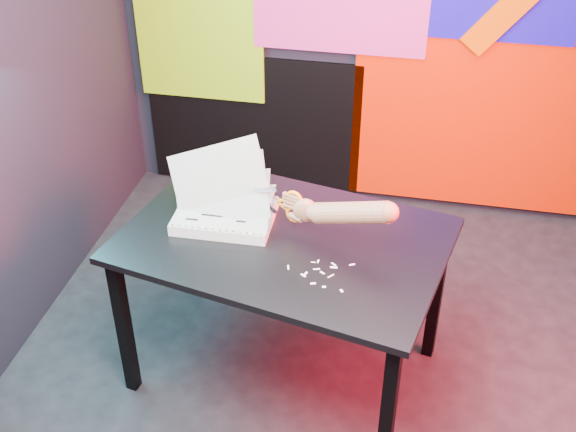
# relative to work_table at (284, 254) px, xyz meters

# --- Properties ---
(room) EXTENTS (3.01, 3.01, 2.71)m
(room) POSITION_rel_work_table_xyz_m (0.24, 0.04, 0.68)
(room) COLOR black
(room) RESTS_ON ground
(backdrop) EXTENTS (2.88, 0.05, 2.08)m
(backdrop) POSITION_rel_work_table_xyz_m (0.30, 1.50, 0.29)
(backdrop) COLOR red
(backdrop) RESTS_ON ground
(work_table) EXTENTS (1.42, 1.09, 0.75)m
(work_table) POSITION_rel_work_table_xyz_m (0.00, 0.00, 0.00)
(work_table) COLOR black
(work_table) RESTS_ON ground
(printout_stack) EXTENTS (0.47, 0.30, 0.37)m
(printout_stack) POSITION_rel_work_table_xyz_m (-0.26, 0.07, 0.12)
(printout_stack) COLOR silver
(printout_stack) RESTS_ON work_table
(scissors) EXTENTS (0.24, 0.09, 0.15)m
(scissors) POSITION_rel_work_table_xyz_m (0.02, 0.04, 0.21)
(scissors) COLOR #A2A3BB
(scissors) RESTS_ON printout_stack
(hand_forearm) EXTENTS (0.45, 0.20, 0.20)m
(hand_forearm) POSITION_rel_work_table_xyz_m (0.24, -0.04, 0.26)
(hand_forearm) COLOR #B66841
(hand_forearm) RESTS_ON work_table
(paper_clippings) EXTENTS (0.25, 0.18, 0.00)m
(paper_clippings) POSITION_rel_work_table_xyz_m (0.19, -0.19, 0.08)
(paper_clippings) COLOR white
(paper_clippings) RESTS_ON work_table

